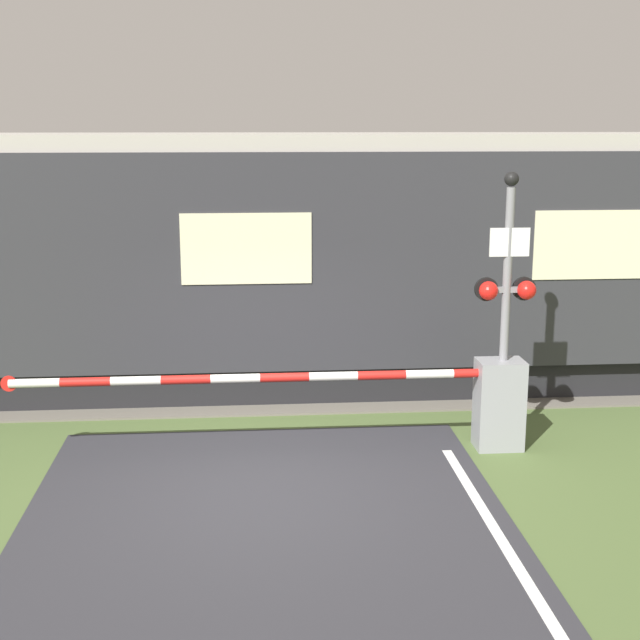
{
  "coord_description": "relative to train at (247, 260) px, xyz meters",
  "views": [
    {
      "loc": [
        -0.14,
        -9.69,
        4.18
      ],
      "look_at": [
        0.79,
        1.72,
        1.62
      ],
      "focal_mm": 50.0,
      "sensor_mm": 36.0,
      "label": 1
    }
  ],
  "objects": [
    {
      "name": "train",
      "position": [
        0.0,
        0.0,
        0.0
      ],
      "size": [
        18.52,
        2.72,
        4.0
      ],
      "color": "black",
      "rests_on": "ground_plane"
    },
    {
      "name": "ground_plane",
      "position": [
        0.17,
        -4.22,
        -2.05
      ],
      "size": [
        80.0,
        80.0,
        0.0
      ],
      "primitive_type": "plane",
      "color": "#4C6033"
    },
    {
      "name": "signal_post",
      "position": [
        3.28,
        -3.09,
        -0.01
      ],
      "size": [
        0.79,
        0.26,
        3.58
      ],
      "color": "gray",
      "rests_on": "ground_plane"
    },
    {
      "name": "crossing_barrier",
      "position": [
        2.64,
        -3.11,
        -1.37
      ],
      "size": [
        6.59,
        0.44,
        1.18
      ],
      "color": "gray",
      "rests_on": "ground_plane"
    },
    {
      "name": "track_bed",
      "position": [
        0.17,
        0.0,
        -2.02
      ],
      "size": [
        36.0,
        3.2,
        0.13
      ],
      "color": "#666056",
      "rests_on": "ground_plane"
    }
  ]
}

